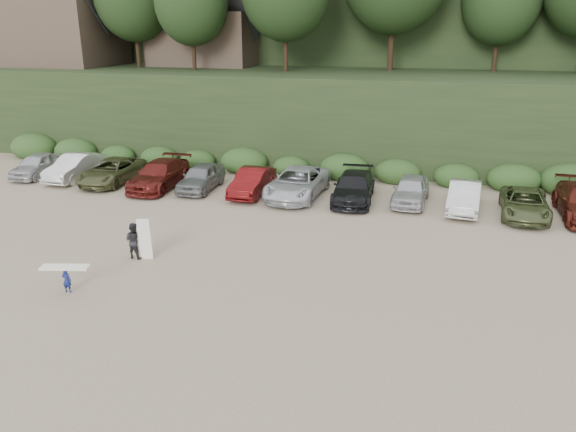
# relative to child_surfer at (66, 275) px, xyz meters

# --- Properties ---
(ground) EXTENTS (120.00, 120.00, 0.00)m
(ground) POSITION_rel_child_surfer_xyz_m (6.30, 3.62, -0.70)
(ground) COLOR tan
(ground) RESTS_ON ground
(parked_cars) EXTENTS (39.65, 5.99, 1.60)m
(parked_cars) POSITION_rel_child_surfer_xyz_m (6.84, 13.51, 0.06)
(parked_cars) COLOR #B5B5BB
(parked_cars) RESTS_ON ground
(child_surfer) EXTENTS (1.78, 0.87, 1.03)m
(child_surfer) POSITION_rel_child_surfer_xyz_m (0.00, 0.00, 0.00)
(child_surfer) COLOR navy
(child_surfer) RESTS_ON ground
(adult_surfer) EXTENTS (1.23, 0.65, 1.81)m
(adult_surfer) POSITION_rel_child_surfer_xyz_m (0.83, 3.46, 0.08)
(adult_surfer) COLOR black
(adult_surfer) RESTS_ON ground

